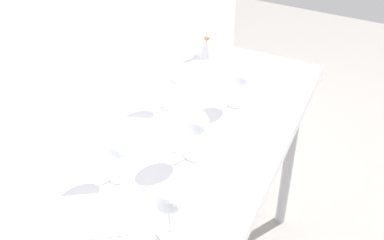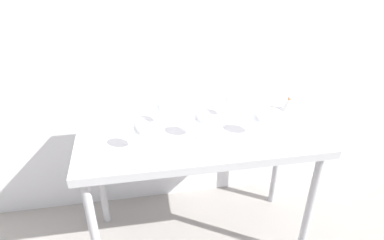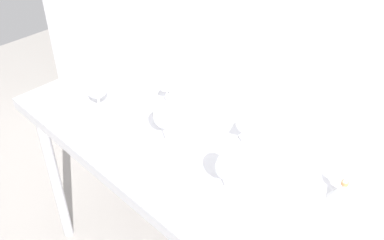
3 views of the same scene
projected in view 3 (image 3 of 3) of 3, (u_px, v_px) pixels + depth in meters
The scene contains 10 objects.
back_wall at pixel (271, 2), 1.75m from camera, with size 3.80×0.04×2.60m, color silver.
steel_counter at pixel (180, 159), 1.77m from camera, with size 1.40×0.65×0.90m.
wine_glass_far_left at pixel (166, 82), 1.81m from camera, with size 0.09×0.09×0.16m.
wine_glass_near_left at pixel (97, 89), 1.75m from camera, with size 0.08×0.08×0.18m.
wine_glass_near_right at pixel (229, 168), 1.41m from camera, with size 0.09×0.09×0.16m.
wine_glass_near_center at pixel (166, 117), 1.60m from camera, with size 0.09×0.09×0.18m.
wine_glass_far_right at pixel (247, 124), 1.59m from camera, with size 0.08×0.08×0.16m.
tasting_sheet_upper at pixel (210, 123), 1.78m from camera, with size 0.17×0.27×0.00m, color white.
tasting_sheet_lower at pixel (141, 87), 1.99m from camera, with size 0.17×0.26×0.00m, color white.
decanter_funnel at pixel (342, 192), 1.43m from camera, with size 0.09×0.09×0.12m.
Camera 3 is at (0.97, -0.91, 1.98)m, focal length 41.99 mm.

